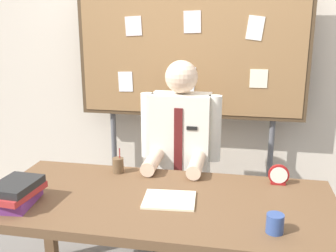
% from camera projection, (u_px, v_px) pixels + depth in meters
% --- Properties ---
extents(back_wall, '(6.40, 0.08, 2.70)m').
position_uv_depth(back_wall, '(194.00, 59.00, 3.17)').
color(back_wall, beige).
rests_on(back_wall, ground_plane).
extents(desk, '(1.86, 0.84, 0.73)m').
position_uv_depth(desk, '(161.00, 212.00, 2.13)').
color(desk, brown).
rests_on(desk, ground_plane).
extents(person, '(0.55, 0.56, 1.40)m').
position_uv_depth(person, '(180.00, 168.00, 2.75)').
color(person, '#2D2D33').
rests_on(person, ground_plane).
extents(bulletin_board, '(1.75, 0.09, 1.90)m').
position_uv_depth(bulletin_board, '(190.00, 57.00, 2.96)').
color(bulletin_board, '#4C3823').
rests_on(bulletin_board, ground_plane).
extents(book_stack, '(0.23, 0.30, 0.13)m').
position_uv_depth(book_stack, '(16.00, 193.00, 2.02)').
color(book_stack, '#72337F').
rests_on(book_stack, desk).
extents(open_notebook, '(0.29, 0.25, 0.01)m').
position_uv_depth(open_notebook, '(169.00, 200.00, 2.08)').
color(open_notebook, '#F4EFCC').
rests_on(open_notebook, desk).
extents(desk_clock, '(0.12, 0.04, 0.12)m').
position_uv_depth(desk_clock, '(279.00, 175.00, 2.28)').
color(desk_clock, maroon).
rests_on(desk_clock, desk).
extents(coffee_mug, '(0.08, 0.08, 0.09)m').
position_uv_depth(coffee_mug, '(275.00, 223.00, 1.76)').
color(coffee_mug, '#334C8C').
rests_on(coffee_mug, desk).
extents(pen_holder, '(0.07, 0.07, 0.16)m').
position_uv_depth(pen_holder, '(118.00, 165.00, 2.45)').
color(pen_holder, brown).
rests_on(pen_holder, desk).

